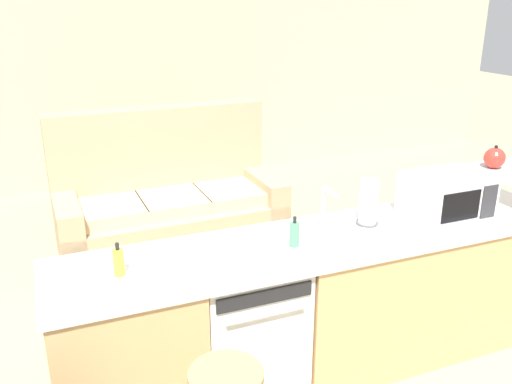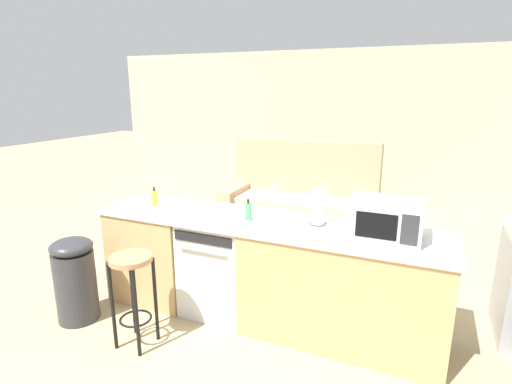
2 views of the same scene
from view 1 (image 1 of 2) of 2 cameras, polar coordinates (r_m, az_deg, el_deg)
ground_plane at (r=3.55m, az=2.85°, el=-18.79°), size 24.00×24.00×0.00m
wall_back at (r=6.93m, az=-9.64°, el=11.98°), size 10.00×0.06×2.60m
kitchen_counter at (r=3.40m, az=6.73°, el=-12.19°), size 2.94×0.66×0.90m
dishwasher at (r=3.22m, az=-1.18°, el=-14.00°), size 0.58×0.61×0.84m
stove_range at (r=5.00m, az=25.37°, el=-2.82°), size 0.76×0.68×0.90m
microwave at (r=3.60m, az=19.40°, el=-0.37°), size 0.50×0.37×0.28m
sink_faucet at (r=3.15m, az=7.18°, el=-2.37°), size 0.07×0.18×0.30m
paper_towel_roll at (r=3.35m, az=11.74°, el=-1.12°), size 0.14×0.14×0.28m
soap_bottle at (r=3.02m, az=4.07°, el=-4.43°), size 0.06×0.06×0.18m
dish_soap_bottle at (r=2.79m, az=-14.26°, el=-7.16°), size 0.06×0.06×0.18m
kettle at (r=4.80m, az=23.83°, el=3.30°), size 0.21×0.17×0.19m
couch at (r=5.11m, az=-9.25°, el=-1.31°), size 2.02×0.95×1.27m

